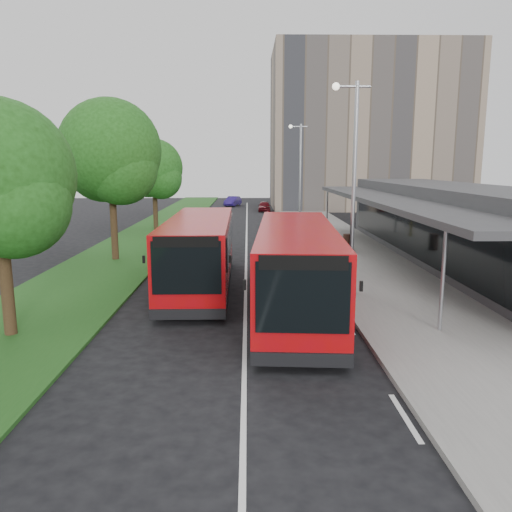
{
  "coord_description": "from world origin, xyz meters",
  "views": [
    {
      "loc": [
        0.1,
        -17.36,
        5.09
      ],
      "look_at": [
        0.42,
        2.13,
        1.5
      ],
      "focal_mm": 35.0,
      "sensor_mm": 36.0,
      "label": 1
    }
  ],
  "objects_px": {
    "bus_main": "(296,269)",
    "car_near": "(264,206)",
    "tree_mid": "(110,157)",
    "lamp_post_near": "(352,174)",
    "bus_second": "(200,252)",
    "lamp_post_far": "(299,169)",
    "litter_bin": "(347,242)",
    "bollard": "(324,229)",
    "car_far": "(233,201)",
    "tree_far": "(154,172)"
  },
  "relations": [
    {
      "from": "car_near",
      "to": "bus_second",
      "type": "bearing_deg",
      "value": -94.2
    },
    {
      "from": "bus_main",
      "to": "car_near",
      "type": "distance_m",
      "value": 38.1
    },
    {
      "from": "bus_main",
      "to": "bollard",
      "type": "xyz_separation_m",
      "value": [
        3.68,
        17.63,
        -0.88
      ]
    },
    {
      "from": "lamp_post_near",
      "to": "car_far",
      "type": "bearing_deg",
      "value": 97.84
    },
    {
      "from": "tree_far",
      "to": "bollard",
      "type": "relative_size",
      "value": 6.8
    },
    {
      "from": "car_near",
      "to": "car_far",
      "type": "relative_size",
      "value": 0.91
    },
    {
      "from": "bus_main",
      "to": "bollard",
      "type": "relative_size",
      "value": 10.46
    },
    {
      "from": "lamp_post_near",
      "to": "bus_second",
      "type": "distance_m",
      "value": 6.9
    },
    {
      "from": "lamp_post_far",
      "to": "car_far",
      "type": "relative_size",
      "value": 2.21
    },
    {
      "from": "bus_main",
      "to": "litter_bin",
      "type": "distance_m",
      "value": 12.69
    },
    {
      "from": "car_near",
      "to": "car_far",
      "type": "height_order",
      "value": "car_far"
    },
    {
      "from": "bus_second",
      "to": "bollard",
      "type": "distance_m",
      "value": 15.77
    },
    {
      "from": "lamp_post_far",
      "to": "car_near",
      "type": "bearing_deg",
      "value": 98.13
    },
    {
      "from": "tree_far",
      "to": "lamp_post_far",
      "type": "height_order",
      "value": "lamp_post_far"
    },
    {
      "from": "tree_far",
      "to": "lamp_post_near",
      "type": "distance_m",
      "value": 22.06
    },
    {
      "from": "tree_far",
      "to": "car_far",
      "type": "distance_m",
      "value": 24.58
    },
    {
      "from": "lamp_post_near",
      "to": "car_near",
      "type": "height_order",
      "value": "lamp_post_near"
    },
    {
      "from": "bus_main",
      "to": "bollard",
      "type": "bearing_deg",
      "value": 81.99
    },
    {
      "from": "tree_mid",
      "to": "car_far",
      "type": "height_order",
      "value": "tree_mid"
    },
    {
      "from": "tree_mid",
      "to": "bus_main",
      "type": "height_order",
      "value": "tree_mid"
    },
    {
      "from": "lamp_post_near",
      "to": "car_far",
      "type": "relative_size",
      "value": 2.21
    },
    {
      "from": "litter_bin",
      "to": "tree_mid",
      "type": "bearing_deg",
      "value": -170.01
    },
    {
      "from": "bus_main",
      "to": "car_near",
      "type": "xyz_separation_m",
      "value": [
        0.16,
        38.09,
        -0.98
      ]
    },
    {
      "from": "bus_second",
      "to": "car_far",
      "type": "height_order",
      "value": "bus_second"
    },
    {
      "from": "bus_second",
      "to": "lamp_post_near",
      "type": "bearing_deg",
      "value": -10.71
    },
    {
      "from": "lamp_post_far",
      "to": "bollard",
      "type": "relative_size",
      "value": 7.76
    },
    {
      "from": "lamp_post_near",
      "to": "bus_main",
      "type": "relative_size",
      "value": 0.74
    },
    {
      "from": "bus_main",
      "to": "litter_bin",
      "type": "height_order",
      "value": "bus_main"
    },
    {
      "from": "bus_main",
      "to": "bus_second",
      "type": "xyz_separation_m",
      "value": [
        -3.64,
        3.69,
        -0.05
      ]
    },
    {
      "from": "tree_far",
      "to": "car_near",
      "type": "bearing_deg",
      "value": 61.48
    },
    {
      "from": "bollard",
      "to": "car_far",
      "type": "xyz_separation_m",
      "value": [
        -7.2,
        27.74,
        -0.07
      ]
    },
    {
      "from": "car_near",
      "to": "lamp_post_near",
      "type": "bearing_deg",
      "value": -84.34
    },
    {
      "from": "tree_mid",
      "to": "tree_far",
      "type": "relative_size",
      "value": 1.21
    },
    {
      "from": "tree_mid",
      "to": "car_far",
      "type": "xyz_separation_m",
      "value": [
        5.24,
        35.69,
        -4.87
      ]
    },
    {
      "from": "litter_bin",
      "to": "bollard",
      "type": "relative_size",
      "value": 0.91
    },
    {
      "from": "tree_mid",
      "to": "bus_second",
      "type": "relative_size",
      "value": 0.82
    },
    {
      "from": "tree_mid",
      "to": "car_near",
      "type": "height_order",
      "value": "tree_mid"
    },
    {
      "from": "bus_second",
      "to": "lamp_post_far",
      "type": "bearing_deg",
      "value": 71.72
    },
    {
      "from": "tree_mid",
      "to": "bus_main",
      "type": "relative_size",
      "value": 0.78
    },
    {
      "from": "lamp_post_near",
      "to": "bus_main",
      "type": "height_order",
      "value": "lamp_post_near"
    },
    {
      "from": "lamp_post_near",
      "to": "litter_bin",
      "type": "height_order",
      "value": "lamp_post_near"
    },
    {
      "from": "tree_mid",
      "to": "lamp_post_near",
      "type": "relative_size",
      "value": 1.06
    },
    {
      "from": "tree_far",
      "to": "bus_second",
      "type": "xyz_separation_m",
      "value": [
        5.12,
        -17.99,
        -3.03
      ]
    },
    {
      "from": "bollard",
      "to": "litter_bin",
      "type": "bearing_deg",
      "value": -85.05
    },
    {
      "from": "tree_mid",
      "to": "bus_second",
      "type": "distance_m",
      "value": 8.82
    },
    {
      "from": "lamp_post_far",
      "to": "car_far",
      "type": "xyz_separation_m",
      "value": [
        -5.89,
        22.74,
        -4.12
      ]
    },
    {
      "from": "car_near",
      "to": "litter_bin",
      "type": "bearing_deg",
      "value": -79.18
    },
    {
      "from": "lamp_post_near",
      "to": "lamp_post_far",
      "type": "bearing_deg",
      "value": 90.0
    },
    {
      "from": "lamp_post_near",
      "to": "litter_bin",
      "type": "bearing_deg",
      "value": 79.06
    },
    {
      "from": "lamp_post_near",
      "to": "litter_bin",
      "type": "relative_size",
      "value": 8.57
    }
  ]
}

